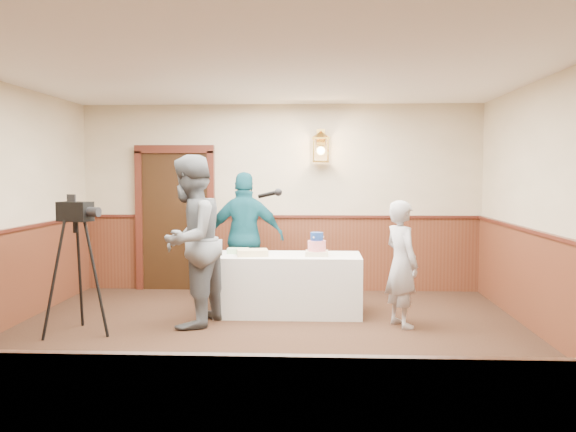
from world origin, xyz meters
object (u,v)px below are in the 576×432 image
(assistant_p, at_px, (246,237))
(baker, at_px, (402,264))
(sheet_cake_yellow, at_px, (252,253))
(interviewer, at_px, (190,241))
(tiered_cake, at_px, (317,246))
(tv_camera_rig, at_px, (77,275))
(display_table, at_px, (289,284))
(sheet_cake_green, at_px, (238,251))

(assistant_p, bearing_deg, baker, 146.96)
(sheet_cake_yellow, xyz_separation_m, interviewer, (-0.66, -0.54, 0.20))
(interviewer, bearing_deg, tiered_cake, 126.93)
(assistant_p, bearing_deg, tv_camera_rig, 46.79)
(sheet_cake_yellow, bearing_deg, baker, -14.50)
(interviewer, relative_size, assistant_p, 1.11)
(display_table, bearing_deg, tv_camera_rig, -154.37)
(display_table, distance_m, baker, 1.49)
(sheet_cake_yellow, relative_size, tv_camera_rig, 0.26)
(display_table, xyz_separation_m, assistant_p, (-0.62, 0.68, 0.52))
(sheet_cake_green, relative_size, assistant_p, 0.15)
(sheet_cake_yellow, bearing_deg, assistant_p, 102.61)
(sheet_cake_green, bearing_deg, interviewer, -120.11)
(tiered_cake, bearing_deg, assistant_p, 142.62)
(sheet_cake_yellow, relative_size, baker, 0.26)
(sheet_cake_yellow, xyz_separation_m, baker, (1.77, -0.46, -0.06))
(tv_camera_rig, bearing_deg, display_table, 41.38)
(baker, height_order, tv_camera_rig, same)
(sheet_cake_yellow, height_order, interviewer, interviewer)
(display_table, xyz_separation_m, sheet_cake_green, (-0.66, 0.11, 0.41))
(sheet_cake_yellow, distance_m, interviewer, 0.88)
(display_table, relative_size, tiered_cake, 6.23)
(sheet_cake_green, height_order, assistant_p, assistant_p)
(tiered_cake, relative_size, baker, 0.20)
(sheet_cake_yellow, relative_size, interviewer, 0.19)
(sheet_cake_green, distance_m, baker, 2.10)
(tv_camera_rig, bearing_deg, baker, 23.88)
(tiered_cake, distance_m, sheet_cake_yellow, 0.80)
(tiered_cake, relative_size, interviewer, 0.15)
(display_table, relative_size, tv_camera_rig, 1.23)
(sheet_cake_green, xyz_separation_m, assistant_p, (0.03, 0.57, 0.11))
(interviewer, xyz_separation_m, assistant_p, (0.49, 1.34, -0.10))
(sheet_cake_yellow, bearing_deg, display_table, 14.93)
(display_table, xyz_separation_m, tv_camera_rig, (-2.27, -1.09, 0.28))
(tiered_cake, bearing_deg, tv_camera_rig, -158.65)
(display_table, height_order, tiered_cake, tiered_cake)
(tiered_cake, xyz_separation_m, assistant_p, (-0.98, 0.74, 0.03))
(sheet_cake_yellow, bearing_deg, tv_camera_rig, -152.00)
(sheet_cake_green, bearing_deg, sheet_cake_yellow, -47.64)
(sheet_cake_green, distance_m, assistant_p, 0.58)
(interviewer, distance_m, baker, 2.45)
(tiered_cake, xyz_separation_m, interviewer, (-1.46, -0.60, 0.13))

